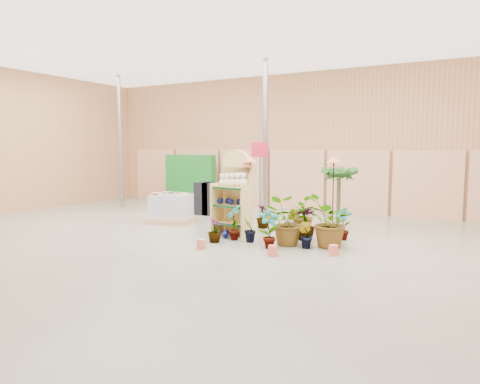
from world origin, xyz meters
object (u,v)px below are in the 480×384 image
object	(u,v)px
display_shelf	(235,196)
potted_plant_2	(285,222)
bird_table_front	(250,162)
pallet_stack	(171,208)

from	to	relation	value
display_shelf	potted_plant_2	xyz separation A→B (m)	(1.52, -0.52, -0.42)
bird_table_front	potted_plant_2	distance (m)	1.76
potted_plant_2	display_shelf	bearing A→B (deg)	161.01
display_shelf	pallet_stack	distance (m)	2.42
display_shelf	bird_table_front	world-z (taller)	display_shelf
pallet_stack	bird_table_front	bearing A→B (deg)	-25.22
pallet_stack	potted_plant_2	xyz separation A→B (m)	(3.83, -1.04, 0.10)
pallet_stack	potted_plant_2	size ratio (longest dim) A/B	1.30
bird_table_front	potted_plant_2	world-z (taller)	bird_table_front
pallet_stack	potted_plant_2	distance (m)	3.97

